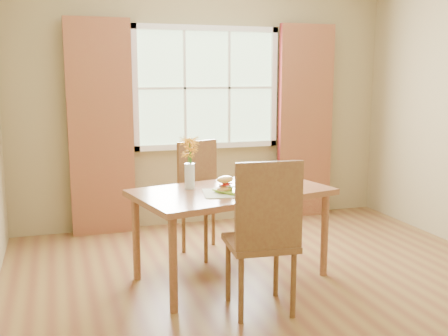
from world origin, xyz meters
name	(u,v)px	position (x,y,z in m)	size (l,w,h in m)	color
room	(275,113)	(0.00, 0.00, 1.35)	(4.24, 3.84, 2.74)	brown
window	(207,88)	(0.00, 1.87, 1.50)	(1.62, 0.06, 1.32)	#9DC191
curtain_left	(101,129)	(-1.15, 1.78, 1.10)	(0.65, 0.08, 2.20)	maroon
curtain_right	(305,123)	(1.15, 1.78, 1.10)	(0.65, 0.08, 2.20)	maroon
dining_table	(231,199)	(-0.28, 0.21, 0.66)	(1.66, 1.16, 0.74)	brown
chair_near	(264,231)	(-0.29, -0.51, 0.60)	(0.49, 0.49, 1.09)	brown
chair_far	(204,192)	(-0.31, 0.91, 0.57)	(0.56, 0.56, 1.04)	brown
placemat	(233,193)	(-0.32, 0.07, 0.74)	(0.45, 0.33, 0.01)	beige
plate	(233,191)	(-0.30, 0.10, 0.75)	(0.23, 0.23, 0.01)	#8FC130
croissant_sandwich	(225,184)	(-0.37, 0.09, 0.81)	(0.19, 0.18, 0.12)	gold
water_glass	(262,180)	(-0.03, 0.17, 0.80)	(0.09, 0.09, 0.14)	silver
flower_vase	(190,156)	(-0.59, 0.34, 1.00)	(0.17, 0.17, 0.42)	silver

